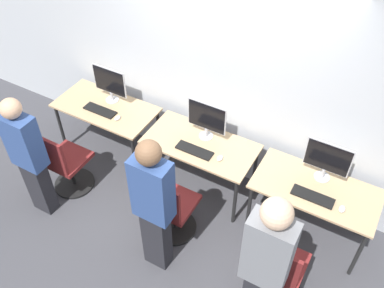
{
  "coord_description": "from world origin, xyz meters",
  "views": [
    {
      "loc": [
        1.58,
        -2.68,
        3.98
      ],
      "look_at": [
        0.0,
        0.13,
        0.88
      ],
      "focal_mm": 40.0,
      "sensor_mm": 36.0,
      "label": 1
    }
  ],
  "objects_px": {
    "office_chair_center": "(171,210)",
    "monitor_right": "(327,160)",
    "keyboard_right": "(313,197)",
    "mouse_right": "(342,209)",
    "person_left": "(28,155)",
    "office_chair_right": "(278,272)",
    "keyboard_center": "(194,150)",
    "monitor_left": "(110,83)",
    "mouse_center": "(220,158)",
    "office_chair_left": "(66,166)",
    "mouse_left": "(117,118)",
    "monitor_center": "(207,119)",
    "keyboard_left": "(100,110)",
    "person_center": "(154,204)",
    "person_right": "(265,266)"
  },
  "relations": [
    {
      "from": "keyboard_center",
      "to": "person_right",
      "type": "distance_m",
      "value": 1.64
    },
    {
      "from": "monitor_left",
      "to": "mouse_center",
      "type": "distance_m",
      "value": 1.64
    },
    {
      "from": "mouse_right",
      "to": "office_chair_right",
      "type": "distance_m",
      "value": 0.84
    },
    {
      "from": "office_chair_right",
      "to": "keyboard_left",
      "type": "bearing_deg",
      "value": 164.1
    },
    {
      "from": "mouse_left",
      "to": "mouse_right",
      "type": "distance_m",
      "value": 2.64
    },
    {
      "from": "keyboard_left",
      "to": "mouse_right",
      "type": "relative_size",
      "value": 4.61
    },
    {
      "from": "mouse_center",
      "to": "person_center",
      "type": "distance_m",
      "value": 1.01
    },
    {
      "from": "mouse_right",
      "to": "monitor_center",
      "type": "bearing_deg",
      "value": 170.18
    },
    {
      "from": "mouse_left",
      "to": "monitor_center",
      "type": "distance_m",
      "value": 1.1
    },
    {
      "from": "mouse_left",
      "to": "mouse_right",
      "type": "relative_size",
      "value": 1.0
    },
    {
      "from": "person_left",
      "to": "office_chair_center",
      "type": "bearing_deg",
      "value": 16.08
    },
    {
      "from": "office_chair_center",
      "to": "mouse_left",
      "type": "bearing_deg",
      "value": 151.05
    },
    {
      "from": "office_chair_right",
      "to": "person_right",
      "type": "distance_m",
      "value": 0.71
    },
    {
      "from": "mouse_center",
      "to": "keyboard_right",
      "type": "xyz_separation_m",
      "value": [
        1.02,
        -0.02,
        -0.01
      ]
    },
    {
      "from": "person_right",
      "to": "monitor_left",
      "type": "bearing_deg",
      "value": 152.03
    },
    {
      "from": "person_center",
      "to": "monitor_right",
      "type": "xyz_separation_m",
      "value": [
        1.2,
        1.25,
        0.06
      ]
    },
    {
      "from": "monitor_center",
      "to": "person_center",
      "type": "xyz_separation_m",
      "value": [
        0.11,
        -1.22,
        -0.06
      ]
    },
    {
      "from": "monitor_left",
      "to": "office_chair_right",
      "type": "height_order",
      "value": "monitor_left"
    },
    {
      "from": "mouse_right",
      "to": "office_chair_right",
      "type": "height_order",
      "value": "office_chair_right"
    },
    {
      "from": "keyboard_center",
      "to": "office_chair_right",
      "type": "bearing_deg",
      "value": -28.63
    },
    {
      "from": "person_left",
      "to": "mouse_right",
      "type": "distance_m",
      "value": 3.16
    },
    {
      "from": "mouse_left",
      "to": "mouse_center",
      "type": "relative_size",
      "value": 1.0
    },
    {
      "from": "person_left",
      "to": "mouse_center",
      "type": "height_order",
      "value": "person_left"
    },
    {
      "from": "keyboard_right",
      "to": "office_chair_right",
      "type": "xyz_separation_m",
      "value": [
        -0.03,
        -0.71,
        -0.36
      ]
    },
    {
      "from": "office_chair_center",
      "to": "mouse_right",
      "type": "bearing_deg",
      "value": 20.31
    },
    {
      "from": "person_left",
      "to": "office_chair_right",
      "type": "distance_m",
      "value": 2.74
    },
    {
      "from": "mouse_right",
      "to": "person_center",
      "type": "bearing_deg",
      "value": -147.78
    },
    {
      "from": "monitor_right",
      "to": "person_center",
      "type": "bearing_deg",
      "value": -133.84
    },
    {
      "from": "office_chair_right",
      "to": "office_chair_left",
      "type": "bearing_deg",
      "value": 178.56
    },
    {
      "from": "monitor_left",
      "to": "monitor_right",
      "type": "xyz_separation_m",
      "value": [
        2.62,
        0.03,
        0.0
      ]
    },
    {
      "from": "office_chair_center",
      "to": "office_chair_right",
      "type": "relative_size",
      "value": 1.0
    },
    {
      "from": "keyboard_center",
      "to": "mouse_right",
      "type": "relative_size",
      "value": 4.61
    },
    {
      "from": "office_chair_left",
      "to": "person_center",
      "type": "bearing_deg",
      "value": -12.17
    },
    {
      "from": "person_left",
      "to": "person_right",
      "type": "height_order",
      "value": "person_right"
    },
    {
      "from": "keyboard_left",
      "to": "keyboard_right",
      "type": "xyz_separation_m",
      "value": [
        2.62,
        -0.03,
        0.0
      ]
    },
    {
      "from": "mouse_right",
      "to": "office_chair_center",
      "type": "bearing_deg",
      "value": -159.69
    },
    {
      "from": "mouse_center",
      "to": "mouse_right",
      "type": "xyz_separation_m",
      "value": [
        1.31,
        -0.03,
        0.0
      ]
    },
    {
      "from": "keyboard_left",
      "to": "person_right",
      "type": "height_order",
      "value": "person_right"
    },
    {
      "from": "keyboard_right",
      "to": "mouse_right",
      "type": "distance_m",
      "value": 0.29
    },
    {
      "from": "person_left",
      "to": "mouse_right",
      "type": "relative_size",
      "value": 17.42
    },
    {
      "from": "person_left",
      "to": "keyboard_center",
      "type": "distance_m",
      "value": 1.73
    },
    {
      "from": "keyboard_center",
      "to": "office_chair_right",
      "type": "relative_size",
      "value": 0.46
    },
    {
      "from": "keyboard_left",
      "to": "mouse_center",
      "type": "relative_size",
      "value": 4.61
    },
    {
      "from": "person_left",
      "to": "person_center",
      "type": "relative_size",
      "value": 0.93
    },
    {
      "from": "monitor_left",
      "to": "mouse_right",
      "type": "relative_size",
      "value": 5.12
    },
    {
      "from": "keyboard_right",
      "to": "person_right",
      "type": "bearing_deg",
      "value": -94.61
    },
    {
      "from": "office_chair_center",
      "to": "monitor_right",
      "type": "relative_size",
      "value": 1.98
    },
    {
      "from": "mouse_center",
      "to": "mouse_right",
      "type": "bearing_deg",
      "value": -1.42
    },
    {
      "from": "keyboard_center",
      "to": "office_chair_center",
      "type": "height_order",
      "value": "office_chair_center"
    },
    {
      "from": "mouse_center",
      "to": "monitor_center",
      "type": "bearing_deg",
      "value": 140.2
    }
  ]
}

